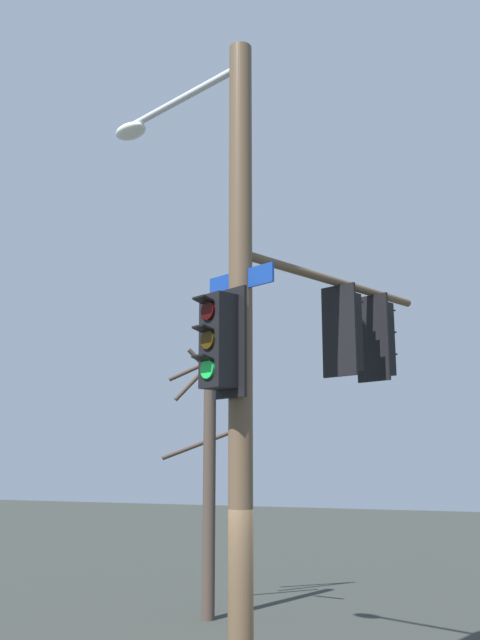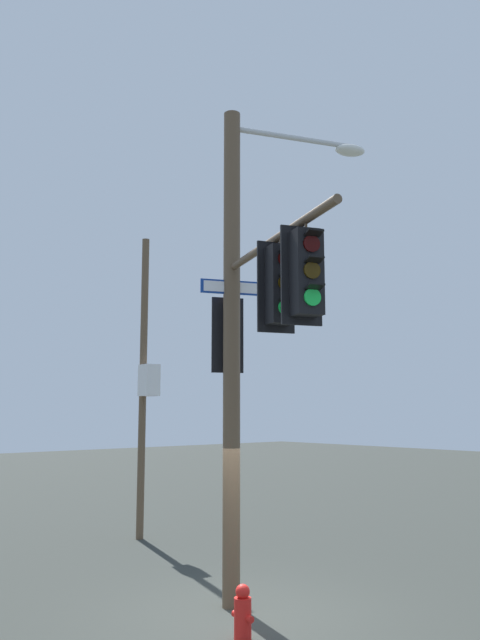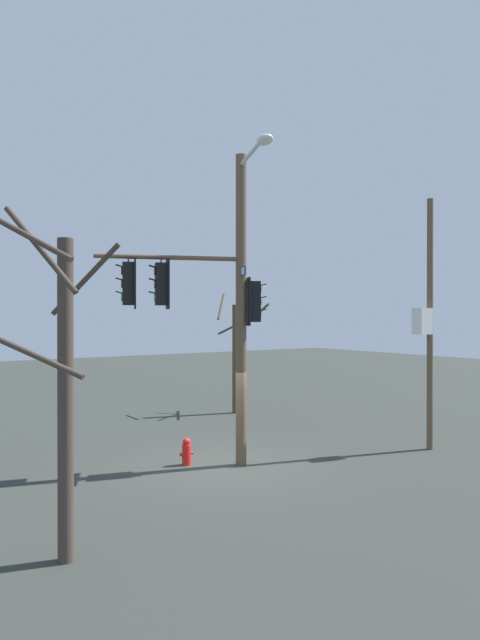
# 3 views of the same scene
# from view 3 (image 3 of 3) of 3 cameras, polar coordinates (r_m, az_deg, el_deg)

# --- Properties ---
(ground_plane) EXTENTS (80.00, 80.00, 0.00)m
(ground_plane) POSITION_cam_3_polar(r_m,az_deg,el_deg) (14.89, -1.65, -15.22)
(ground_plane) COLOR #30342F
(main_signal_pole_assembly) EXTENTS (4.27, 4.00, 8.35)m
(main_signal_pole_assembly) POSITION_cam_3_polar(r_m,az_deg,el_deg) (14.30, -2.32, 2.88)
(main_signal_pole_assembly) COLOR brown
(main_signal_pole_assembly) RESTS_ON ground
(secondary_pole_assembly) EXTENTS (0.68, 0.42, 7.55)m
(secondary_pole_assembly) POSITION_cam_3_polar(r_m,az_deg,el_deg) (17.12, 19.16, -0.31)
(secondary_pole_assembly) COLOR brown
(secondary_pole_assembly) RESTS_ON ground
(fire_hydrant) EXTENTS (0.38, 0.24, 0.73)m
(fire_hydrant) POSITION_cam_3_polar(r_m,az_deg,el_deg) (15.02, -5.67, -13.72)
(fire_hydrant) COLOR red
(fire_hydrant) RESTS_ON ground
(bare_tree_behind_pole) EXTENTS (2.15, 2.14, 5.71)m
(bare_tree_behind_pole) POSITION_cam_3_polar(r_m,az_deg,el_deg) (9.24, -18.16, -6.40)
(bare_tree_behind_pole) COLOR #42362F
(bare_tree_behind_pole) RESTS_ON ground
(bare_tree_across_street) EXTENTS (2.08, 2.28, 4.99)m
(bare_tree_across_street) POSITION_cam_3_polar(r_m,az_deg,el_deg) (22.49, -0.36, -3.37)
(bare_tree_across_street) COLOR #493E29
(bare_tree_across_street) RESTS_ON ground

